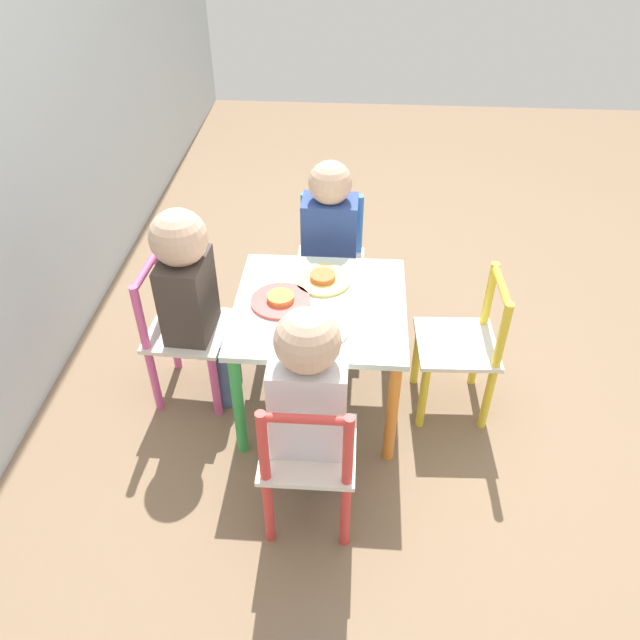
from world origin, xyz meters
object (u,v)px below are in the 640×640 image
Objects in this scene: chair_pink at (182,334)px; plate_left at (317,327)px; child_right at (329,238)px; child_back at (192,289)px; kids_table at (320,321)px; chair_blue at (330,266)px; chair_yellow at (463,348)px; chair_red at (309,459)px; child_left at (310,396)px; plate_back at (281,300)px; plate_right at (323,279)px.

chair_pink is 2.67× the size of plate_left.
child_right is 3.64× the size of plate_left.
child_right is 0.98× the size of child_back.
child_right is (0.41, -0.01, 0.06)m from kids_table.
child_right is 0.57m from child_back.
chair_blue and chair_pink have the same top height.
child_back reaches higher than chair_yellow.
chair_yellow is 0.53m from plate_left.
child_back is 3.73× the size of plate_left.
chair_red is 0.19m from child_left.
plate_back is at bearing 45.00° from plate_left.
plate_right is (-0.29, 0.01, 0.02)m from child_right.
child_left is (-0.44, -0.47, 0.19)m from chair_pink.
plate_left is at bearing -89.87° from child_left.
chair_yellow is 0.72× the size of child_back.
kids_table is 1.03× the size of chair_red.
plate_right is (0.10, -0.41, -0.01)m from child_back.
child_back is at bearing 86.74° from kids_table.
plate_left is (-0.12, -0.12, 0.00)m from plate_back.
plate_right is at bearing -45.00° from plate_back.
chair_pink is at bearing 90.00° from child_back.
plate_back is (0.47, 0.13, 0.18)m from chair_red.
kids_table is at bearing -90.00° from child_left.
child_left reaches higher than plate_back.
plate_back is (-0.12, 0.12, -0.00)m from plate_right.
child_right reaches higher than plate_back.
kids_table is 0.74× the size of child_left.
chair_blue reaches higher than kids_table.
plate_left is at bearing -75.44° from chair_yellow.
plate_left is (-0.15, 0.47, 0.18)m from chair_yellow.
child_left is at bearing -49.92° from chair_yellow.
child_left reaches higher than kids_table.
child_back is at bearing -90.00° from chair_pink.
plate_left is (-0.54, 0.01, 0.02)m from child_right.
child_left reaches higher than chair_yellow.
chair_yellow is at bearing -87.10° from chair_pink.
kids_table is at bearing -90.00° from child_right.
chair_red reaches higher than plate_back.
chair_yellow is at bearing -86.90° from child_back.
child_back is at bearing 70.25° from plate_left.
child_right reaches higher than chair_blue.
child_back is at bearing -92.71° from chair_yellow.
chair_pink is at bearing -140.49° from child_right.
kids_table is 0.48m from chair_red.
plate_right is at bearing -72.97° from child_back.
chair_blue is 1.00× the size of chair_pink.
chair_pink is at bearing 85.57° from plate_back.
kids_table is 0.42m from child_right.
chair_blue is at bearing -0.98° from plate_right.
chair_blue is 0.72× the size of child_back.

